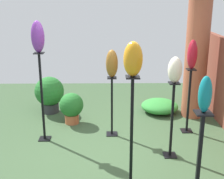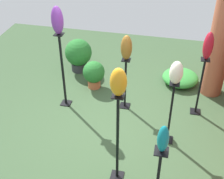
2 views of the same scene
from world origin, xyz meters
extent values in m
plane|color=#385133|center=(0.00, 0.00, 0.00)|extent=(8.00, 8.00, 0.00)
cylinder|color=#9E5138|center=(-1.54, 1.82, 1.39)|extent=(0.45, 0.45, 2.78)
cube|color=black|center=(-0.46, -1.06, 0.01)|extent=(0.20, 0.20, 0.01)
cube|color=black|center=(-0.46, -1.06, 0.77)|extent=(0.04, 0.04, 1.55)
cube|color=black|center=(-0.46, -1.06, 1.54)|extent=(0.16, 0.16, 0.02)
cube|color=black|center=(-0.64, 0.12, 0.01)|extent=(0.20, 0.20, 0.01)
cube|color=black|center=(-0.64, 0.12, 0.54)|extent=(0.04, 0.04, 1.08)
cube|color=black|center=(-0.64, 0.12, 1.07)|extent=(0.16, 0.16, 0.02)
cube|color=black|center=(0.15, 1.03, 0.01)|extent=(0.20, 0.20, 0.01)
cube|color=black|center=(0.15, 1.03, 0.60)|extent=(0.04, 0.04, 1.21)
cube|color=black|center=(0.15, 1.03, 1.20)|extent=(0.16, 0.16, 0.02)
cube|color=black|center=(-0.76, 1.52, 0.01)|extent=(0.20, 0.20, 0.01)
cube|color=black|center=(-0.76, 1.52, 0.60)|extent=(0.04, 0.04, 1.19)
cube|color=black|center=(-0.76, 1.52, 1.18)|extent=(0.16, 0.16, 0.02)
cube|color=black|center=(1.80, 0.96, 0.69)|extent=(0.04, 0.04, 1.39)
cube|color=black|center=(1.80, 0.96, 1.38)|extent=(0.16, 0.16, 0.02)
cube|color=black|center=(1.13, 0.34, 0.78)|extent=(0.04, 0.04, 1.56)
cube|color=black|center=(1.13, 0.34, 1.56)|extent=(0.16, 0.16, 0.02)
ellipsoid|color=#6B2D8C|center=(-0.46, -1.06, 1.80)|extent=(0.21, 0.22, 0.51)
ellipsoid|color=brown|center=(-0.64, 0.12, 1.32)|extent=(0.20, 0.21, 0.48)
ellipsoid|color=beige|center=(0.15, 1.03, 1.40)|extent=(0.20, 0.21, 0.39)
ellipsoid|color=maroon|center=(-0.76, 1.52, 1.45)|extent=(0.19, 0.17, 0.52)
ellipsoid|color=#0F727A|center=(1.80, 0.96, 1.57)|extent=(0.14, 0.13, 0.36)
ellipsoid|color=orange|center=(1.13, 0.34, 1.76)|extent=(0.20, 0.22, 0.40)
cylinder|color=#B25B38|center=(-1.17, -0.66, 0.09)|extent=(0.27, 0.27, 0.18)
sphere|color=#236B28|center=(-1.17, -0.66, 0.38)|extent=(0.47, 0.47, 0.47)
cylinder|color=#2D2D33|center=(-1.78, -1.19, 0.10)|extent=(0.36, 0.36, 0.21)
sphere|color=#236B28|center=(-1.78, -1.19, 0.47)|extent=(0.62, 0.62, 0.62)
ellipsoid|color=#338C38|center=(-1.74, 1.17, 0.14)|extent=(0.79, 0.79, 0.27)
camera|label=1|loc=(4.55, 0.05, 2.47)|focal=50.00mm
camera|label=2|loc=(4.27, 0.96, 3.90)|focal=50.00mm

